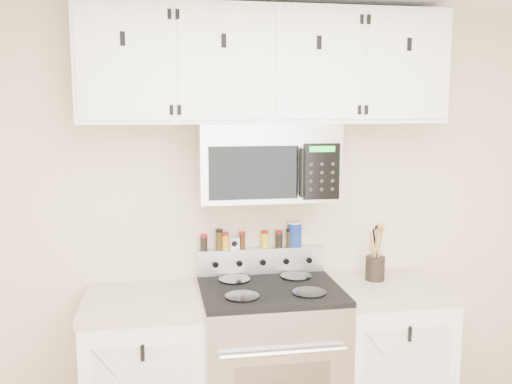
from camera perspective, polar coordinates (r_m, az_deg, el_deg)
The scene contains 17 objects.
back_wall at distance 3.41m, azimuth 0.43°, elevation -3.00°, with size 3.50×0.01×2.50m, color #C7B895.
range at distance 3.35m, azimuth 1.42°, elevation -16.99°, with size 0.76×0.65×1.10m.
base_cabinet_left at distance 3.33m, azimuth -10.98°, elevation -17.80°, with size 0.64×0.62×0.92m.
base_cabinet_right at distance 3.57m, azimuth 12.72°, elevation -16.01°, with size 0.64×0.62×0.92m.
microwave at distance 3.17m, azimuth 1.06°, elevation 3.07°, with size 0.76×0.44×0.42m.
upper_cabinets at distance 3.18m, azimuth 0.99°, elevation 12.47°, with size 2.00×0.35×0.62m.
utensil_crock at distance 3.45m, azimuth 11.83°, elevation -7.28°, with size 0.11×0.11×0.33m.
kitchen_timer at distance 3.37m, azimuth -2.24°, elevation -5.16°, with size 0.06×0.05×0.07m, color white.
salt_canister at distance 3.43m, azimuth 3.90°, elevation -4.21°, with size 0.08×0.08×0.15m.
spice_jar_0 at distance 3.35m, azimuth -5.24°, elevation -5.03°, with size 0.04×0.04×0.09m.
spice_jar_1 at distance 3.36m, azimuth -3.69°, elevation -4.75°, with size 0.04×0.04×0.12m.
spice_jar_2 at distance 3.36m, azimuth -3.07°, elevation -4.90°, with size 0.04×0.04×0.10m.
spice_jar_3 at distance 3.38m, azimuth -1.39°, elevation -4.82°, with size 0.04×0.04×0.10m.
spice_jar_4 at distance 3.40m, azimuth 0.89°, elevation -4.73°, with size 0.04×0.04×0.10m.
spice_jar_5 at distance 3.41m, azimuth 2.31°, elevation -4.69°, with size 0.04×0.04×0.10m.
spice_jar_6 at distance 3.43m, azimuth 3.39°, elevation -4.58°, with size 0.04×0.04×0.11m.
spice_jar_7 at distance 3.43m, azimuth 3.48°, elevation -4.62°, with size 0.04×0.04×0.10m.
Camera 1 is at (-0.59, -1.54, 1.93)m, focal length 40.00 mm.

